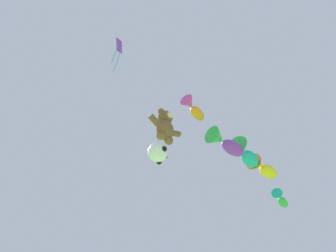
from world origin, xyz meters
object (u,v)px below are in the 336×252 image
Objects in this scene: fish_kite_tangerine at (193,109)px; fish_kite_goldfin at (263,168)px; fish_kite_violet at (225,143)px; diamond_kite at (119,49)px; soccer_ball_kite at (158,152)px; fish_kite_teal at (246,154)px; teddy_bear_kite at (165,126)px; fish_kite_emerald at (281,199)px.

fish_kite_goldfin is at bearing 3.92° from fish_kite_tangerine.
diamond_kite is at bearing 170.20° from fish_kite_violet.
soccer_ball_kite is 7.63m from fish_kite_teal.
teddy_bear_kite is 0.72× the size of fish_kite_goldfin.
teddy_bear_kite is 1.00× the size of fish_kite_tangerine.
fish_kite_tangerine is 5.05m from diamond_kite.
soccer_ball_kite is 12.03m from fish_kite_emerald.
fish_kite_tangerine is at bearing -176.08° from fish_kite_goldfin.
teddy_bear_kite is at bearing 11.77° from soccer_ball_kite.
fish_kite_teal is at bearing -169.89° from fish_kite_emerald.
fish_kite_violet is (4.14, -0.13, 1.45)m from teddy_bear_kite.
teddy_bear_kite is at bearing -178.36° from fish_kite_goldfin.
soccer_ball_kite is at bearing -177.92° from fish_kite_goldfin.
fish_kite_goldfin is (4.45, 0.38, 0.82)m from fish_kite_violet.
fish_kite_tangerine reaches higher than teddy_bear_kite.
soccer_ball_kite is at bearing -27.96° from diamond_kite.
fish_kite_goldfin is 11.36m from diamond_kite.
soccer_ball_kite is 0.33× the size of fish_kite_violet.
fish_kite_emerald is 14.09m from diamond_kite.
fish_kite_goldfin is at bearing -166.80° from fish_kite_emerald.
fish_kite_violet is 2.21m from fish_kite_teal.
fish_kite_violet is 0.91× the size of diamond_kite.
fish_kite_tangerine is 0.79× the size of fish_kite_emerald.
soccer_ball_kite is 0.31× the size of fish_kite_teal.
diamond_kite is (-2.04, 1.09, 6.59)m from soccer_ball_kite.
fish_kite_tangerine is at bearing -173.49° from fish_kite_emerald.
fish_kite_tangerine reaches higher than fish_kite_emerald.
fish_kite_tangerine is 6.92m from fish_kite_goldfin.
soccer_ball_kite is 5.51m from fish_kite_violet.
soccer_ball_kite is at bearing 179.36° from fish_kite_violet.
teddy_bear_kite reaches higher than soccer_ball_kite.
fish_kite_tangerine is (2.07, -0.15, 3.94)m from soccer_ball_kite.
fish_kite_violet is 0.96× the size of fish_kite_teal.
fish_kite_goldfin reaches higher than teddy_bear_kite.
fish_kite_goldfin is (6.91, 0.47, 0.03)m from fish_kite_tangerine.
fish_kite_emerald is (4.92, 0.88, -0.65)m from fish_kite_teal.
diamond_kite reaches higher than teddy_bear_kite.
fish_kite_teal is (6.67, 0.06, 3.70)m from soccer_ball_kite.
fish_kite_goldfin is at bearing 6.52° from fish_kite_teal.
diamond_kite is (-13.64, 0.14, 3.54)m from fish_kite_emerald.
teddy_bear_kite is at bearing -22.39° from diamond_kite.
teddy_bear_kite is at bearing 178.17° from fish_kite_violet.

